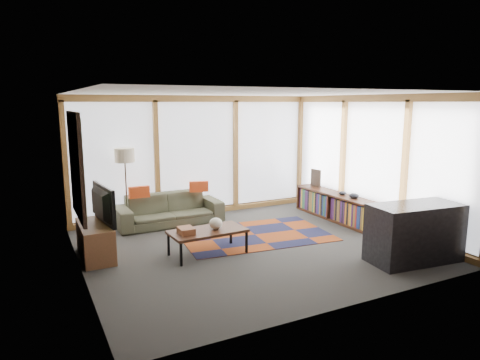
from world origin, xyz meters
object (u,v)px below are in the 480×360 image
bar_counter (414,233)px  coffee_table (208,242)px  television (97,205)px  sofa (169,209)px  bookshelf (335,206)px  floor_lamp (126,188)px  tv_console (95,241)px

bar_counter → coffee_table: bearing=154.5°
coffee_table → bar_counter: bar_counter is taller
coffee_table → television: bearing=155.9°
television → sofa: bearing=-57.4°
sofa → bookshelf: size_ratio=0.94×
floor_lamp → television: 1.74m
bookshelf → tv_console: size_ratio=2.05×
sofa → floor_lamp: size_ratio=1.35×
coffee_table → bookshelf: (3.24, 0.77, 0.08)m
sofa → bookshelf: sofa is taller
sofa → coffee_table: bearing=-90.1°
sofa → coffee_table: (0.02, -1.99, -0.10)m
coffee_table → bar_counter: bearing=-32.0°
floor_lamp → bar_counter: size_ratio=1.10×
sofa → television: television is taller
coffee_table → bar_counter: (2.76, -1.72, 0.25)m
sofa → television: bearing=-141.6°
television → bookshelf: bearing=-95.7°
tv_console → bar_counter: 5.03m
television → bar_counter: size_ratio=0.74×
sofa → floor_lamp: bearing=160.3°
sofa → bookshelf: bearing=-21.1°
tv_console → sofa: bearing=38.6°
coffee_table → tv_console: tv_console is taller
tv_console → television: size_ratio=1.05×
floor_lamp → television: bearing=-116.9°
bar_counter → floor_lamp: bearing=138.3°
tv_console → television: 0.58m
sofa → bar_counter: 4.64m
floor_lamp → television: size_ratio=1.49×
television → coffee_table: bearing=-120.5°
sofa → tv_console: size_ratio=1.93×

